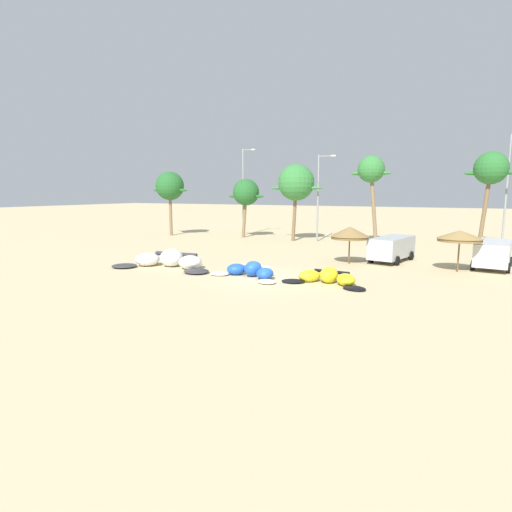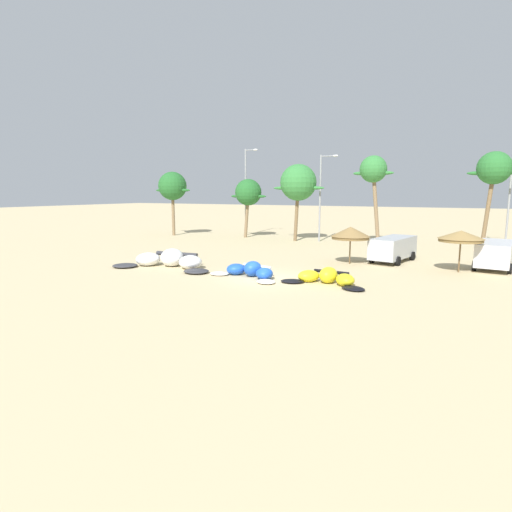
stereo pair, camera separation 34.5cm
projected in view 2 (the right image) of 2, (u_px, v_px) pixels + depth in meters
The scene contains 16 objects.
ground_plane at pixel (268, 279), 25.33m from camera, with size 260.00×260.00×0.00m, color #C6B284.
kite_far_left at pixel (169, 260), 29.25m from camera, with size 7.77×3.86×1.26m.
kite_left at pixel (250, 271), 25.89m from camera, with size 5.12×2.95×0.95m.
kite_left_of_center at pixel (327, 278), 23.96m from camera, with size 5.20×2.54×0.93m.
beach_umbrella_near_van at pixel (351, 233), 30.35m from camera, with size 2.80×2.80×2.72m.
beach_umbrella_middle at pixel (461, 236), 27.09m from camera, with size 2.84×2.84×2.74m.
parked_van at pixel (495, 253), 28.66m from camera, with size 2.67×5.19×1.84m.
parked_car_second at pixel (394, 247), 31.55m from camera, with size 2.84×5.26×1.84m.
palm_leftmost at pixel (173, 187), 49.96m from camera, with size 5.03×3.35×7.57m.
palm_left at pixel (248, 193), 47.61m from camera, with size 4.49×2.99×6.65m.
palm_left_of_gap at pixel (298, 183), 44.00m from camera, with size 5.72×3.81×8.08m.
palm_center_left at pixel (373, 171), 40.42m from camera, with size 3.88×2.59×8.66m.
palm_center_right at pixel (494, 170), 37.25m from camera, with size 4.36×2.91×8.75m.
lamppost_west at pixel (246, 188), 50.10m from camera, with size 1.69×0.24×10.20m.
lamppost_west_center at pixel (322, 193), 43.71m from camera, with size 1.91×0.24×8.96m.
lamppost_east_center at pixel (511, 186), 38.30m from camera, with size 1.40×0.24×10.37m.
Camera 2 is at (10.75, -22.40, 5.20)m, focal length 29.52 mm.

